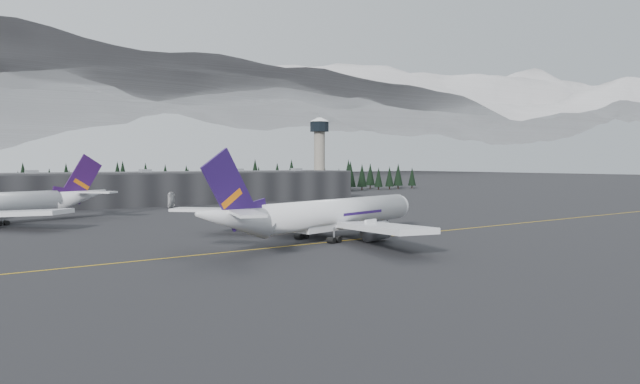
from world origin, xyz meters
TOP-DOWN VIEW (x-y plane):
  - ground at (0.00, 0.00)m, footprint 1400.00×1400.00m
  - taxiline at (0.00, -2.00)m, footprint 400.00×0.40m
  - terminal at (0.00, 125.00)m, footprint 160.00×30.00m
  - control_tower at (75.00, 128.00)m, footprint 10.00×10.00m
  - treeline at (0.00, 162.00)m, footprint 360.00×20.00m
  - jet_main at (-12.75, 1.13)m, footprint 63.26×57.67m
  - gse_vehicle_a at (-8.24, 102.37)m, footprint 4.80×6.33m
  - gse_vehicle_b at (19.36, 108.66)m, footprint 4.55×2.16m

SIDE VIEW (x-z plane):
  - ground at x=0.00m, z-range 0.00..0.00m
  - taxiline at x=0.00m, z-range 0.00..0.02m
  - gse_vehicle_b at x=19.36m, z-range 0.00..1.50m
  - gse_vehicle_a at x=-8.24m, z-range 0.00..1.60m
  - jet_main at x=-12.75m, z-range -4.13..14.83m
  - terminal at x=0.00m, z-range 0.00..12.60m
  - treeline at x=0.00m, z-range 0.00..15.00m
  - control_tower at x=75.00m, z-range 4.56..42.26m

